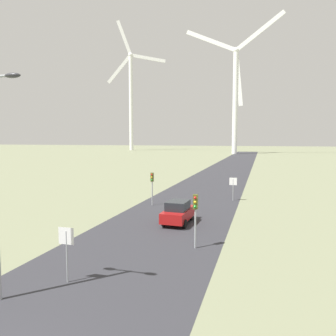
{
  "coord_description": "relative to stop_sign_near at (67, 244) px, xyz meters",
  "views": [
    {
      "loc": [
        7.25,
        -5.93,
        6.75
      ],
      "look_at": [
        0.0,
        19.14,
        4.4
      ],
      "focal_mm": 35.0,
      "sensor_mm": 36.0,
      "label": 1
    }
  ],
  "objects": [
    {
      "name": "stop_sign_near",
      "position": [
        0.0,
        0.0,
        0.0
      ],
      "size": [
        0.81,
        0.07,
        2.64
      ],
      "color": "#93999E",
      "rests_on": "ground"
    },
    {
      "name": "traffic_light_post_near_right",
      "position": [
        4.83,
        6.38,
        0.62
      ],
      "size": [
        0.28,
        0.33,
        3.36
      ],
      "color": "#93999E",
      "rests_on": "ground"
    },
    {
      "name": "car_approaching",
      "position": [
        2.33,
        11.91,
        -0.93
      ],
      "size": [
        1.97,
        4.17,
        1.83
      ],
      "color": "maroon",
      "rests_on": "ground"
    },
    {
      "name": "stop_sign_far",
      "position": [
        5.7,
        22.79,
        -0.08
      ],
      "size": [
        0.81,
        0.07,
        2.53
      ],
      "color": "#93999E",
      "rests_on": "ground"
    },
    {
      "name": "traffic_light_post_near_left",
      "position": [
        -1.98,
        18.1,
        0.59
      ],
      "size": [
        0.28,
        0.34,
        3.32
      ],
      "color": "#93999E",
      "rests_on": "ground"
    },
    {
      "name": "road_surface",
      "position": [
        1.44,
        40.95,
        -1.84
      ],
      "size": [
        10.0,
        240.0,
        0.01
      ],
      "color": "#2D2D33",
      "rests_on": "ground"
    },
    {
      "name": "wind_turbine_far_left",
      "position": [
        -64.87,
        164.58,
        30.92
      ],
      "size": [
        32.16,
        10.4,
        73.28
      ],
      "color": "white",
      "rests_on": "ground"
    },
    {
      "name": "wind_turbine_left",
      "position": [
        -3.39,
        134.61,
        26.58
      ],
      "size": [
        42.08,
        2.6,
        59.51
      ],
      "color": "white",
      "rests_on": "ground"
    }
  ]
}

